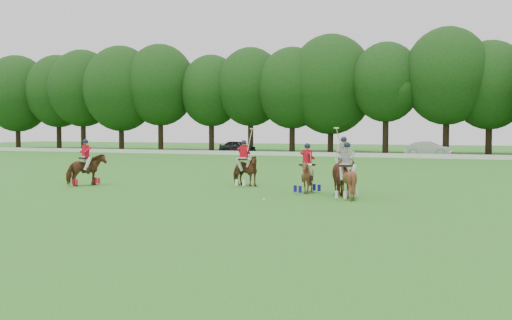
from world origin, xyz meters
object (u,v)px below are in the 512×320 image
at_px(car_left, 238,147).
at_px(polo_red_b, 244,170).
at_px(polo_red_c, 307,176).
at_px(car_mid, 428,149).
at_px(polo_stripe_a, 344,173).
at_px(polo_stripe_b, 347,179).
at_px(polo_red_a, 86,169).
at_px(polo_ball, 264,200).

relative_size(car_left, polo_red_b, 1.58).
distance_m(polo_red_b, polo_red_c, 4.19).
relative_size(car_mid, polo_red_b, 1.70).
relative_size(polo_stripe_a, polo_stripe_b, 0.88).
xyz_separation_m(car_mid, polo_red_a, (-12.23, -38.96, 0.04)).
bearing_deg(polo_red_c, polo_stripe_a, 4.48).
bearing_deg(polo_red_a, car_left, 103.66).
bearing_deg(polo_red_a, car_mid, 72.57).
bearing_deg(polo_red_a, polo_ball, -12.24).
bearing_deg(polo_red_b, polo_red_c, -25.91).
relative_size(car_left, polo_red_a, 1.93).
relative_size(polo_red_b, polo_ball, 30.74).
distance_m(polo_red_c, polo_stripe_b, 2.43).
height_order(polo_red_a, polo_red_c, polo_red_a).
bearing_deg(car_left, car_mid, -88.59).
bearing_deg(polo_red_a, polo_stripe_b, -1.80).
relative_size(polo_red_c, polo_stripe_a, 0.88).
xyz_separation_m(car_left, polo_red_a, (9.47, -38.96, 0.07)).
height_order(car_left, polo_red_a, polo_red_a).
relative_size(car_left, polo_ball, 48.57).
height_order(polo_stripe_a, polo_stripe_b, polo_stripe_b).
distance_m(polo_red_b, polo_stripe_a, 5.59).
bearing_deg(polo_red_a, polo_red_c, 4.81).
xyz_separation_m(polo_red_c, polo_stripe_b, (2.04, -1.33, 0.04)).
xyz_separation_m(polo_red_a, polo_ball, (10.20, -2.21, -0.77)).
bearing_deg(polo_ball, polo_red_b, 121.20).
xyz_separation_m(polo_red_b, polo_stripe_b, (5.80, -3.16, 0.01)).
relative_size(polo_red_b, polo_stripe_b, 1.00).
xyz_separation_m(polo_red_a, polo_stripe_b, (13.00, -0.41, -0.02)).
relative_size(car_mid, polo_red_a, 2.08).
xyz_separation_m(car_left, polo_ball, (19.67, -41.18, -0.70)).
bearing_deg(polo_red_c, polo_stripe_b, -33.14).
bearing_deg(polo_red_b, polo_ball, -58.80).
height_order(car_mid, polo_red_b, polo_red_b).
xyz_separation_m(polo_red_b, polo_red_c, (3.77, -1.83, -0.03)).
xyz_separation_m(car_mid, polo_stripe_b, (0.77, -39.37, 0.02)).
relative_size(car_left, polo_stripe_a, 1.80).
height_order(car_mid, polo_red_a, polo_red_a).
relative_size(car_mid, polo_red_c, 2.20).
height_order(car_mid, polo_stripe_b, polo_stripe_b).
height_order(polo_red_b, polo_stripe_b, polo_stripe_b).
height_order(car_left, car_mid, car_mid).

